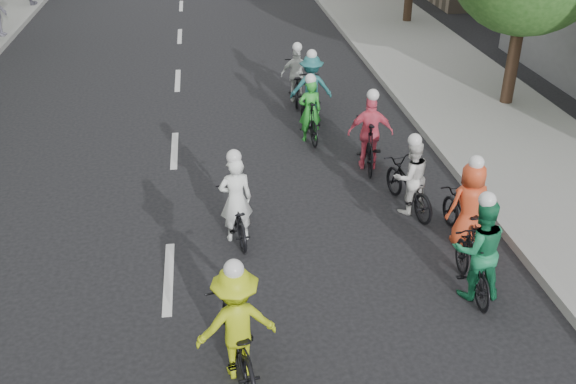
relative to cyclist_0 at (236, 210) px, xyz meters
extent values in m
plane|color=black|center=(-1.20, -1.11, -0.56)|extent=(120.00, 120.00, 0.00)
cube|color=gray|center=(6.80, 8.89, -0.49)|extent=(4.00, 80.00, 0.15)
cube|color=#999993|center=(4.85, 8.89, -0.47)|extent=(0.18, 80.00, 0.18)
cylinder|color=black|center=(7.60, 5.49, 0.57)|extent=(0.32, 0.32, 2.27)
imported|color=black|center=(0.00, 0.03, -0.14)|extent=(0.74, 1.67, 0.85)
imported|color=white|center=(0.00, -0.07, 0.24)|extent=(0.63, 0.45, 1.61)
sphere|color=silver|center=(0.00, -0.07, 1.07)|extent=(0.26, 0.26, 0.26)
imported|color=black|center=(3.57, -2.09, -0.09)|extent=(0.54, 1.61, 0.95)
imported|color=#1B794A|center=(3.57, -2.19, 0.28)|extent=(0.86, 0.69, 1.69)
sphere|color=silver|center=(3.57, -2.19, 1.15)|extent=(0.26, 0.26, 0.26)
imported|color=black|center=(-0.20, -3.28, -0.09)|extent=(0.93, 1.89, 0.95)
imported|color=#B3C616|center=(-0.20, -3.38, 0.27)|extent=(1.16, 0.79, 1.66)
sphere|color=silver|center=(-0.20, -3.38, 1.12)|extent=(0.26, 0.26, 0.26)
imported|color=black|center=(3.04, 2.52, -0.01)|extent=(0.79, 1.90, 1.10)
imported|color=#F85774|center=(3.04, 2.42, 0.27)|extent=(1.02, 0.55, 1.66)
sphere|color=silver|center=(3.04, 2.42, 1.12)|extent=(0.26, 0.26, 0.26)
imported|color=black|center=(4.00, -0.68, -0.12)|extent=(0.76, 1.75, 0.89)
imported|color=#D84722|center=(4.00, -0.78, 0.23)|extent=(0.82, 0.58, 1.59)
sphere|color=silver|center=(4.00, -0.78, 1.04)|extent=(0.26, 0.26, 0.26)
imported|color=black|center=(2.00, 4.16, -0.06)|extent=(0.59, 1.70, 1.00)
imported|color=green|center=(2.00, 4.06, 0.19)|extent=(0.57, 0.40, 1.50)
sphere|color=silver|center=(2.00, 4.06, 0.96)|extent=(0.26, 0.26, 0.26)
imported|color=black|center=(3.34, 0.57, -0.10)|extent=(0.95, 1.86, 0.93)
imported|color=white|center=(3.34, 0.47, 0.17)|extent=(0.81, 0.69, 1.48)
sphere|color=silver|center=(3.34, 0.47, 0.93)|extent=(0.26, 0.26, 0.26)
imported|color=black|center=(2.27, 5.57, -0.03)|extent=(0.61, 1.82, 1.08)
imported|color=#236669|center=(2.27, 5.47, 0.26)|extent=(1.10, 0.67, 1.65)
sphere|color=silver|center=(2.27, 5.47, 1.10)|extent=(0.26, 0.26, 0.26)
imported|color=black|center=(2.09, 6.81, -0.06)|extent=(0.96, 2.00, 1.01)
imported|color=white|center=(2.09, 6.71, 0.18)|extent=(0.92, 0.50, 1.49)
sphere|color=silver|center=(2.09, 6.71, 0.95)|extent=(0.26, 0.26, 0.26)
camera|label=1|loc=(-0.41, -9.86, 5.74)|focal=40.00mm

